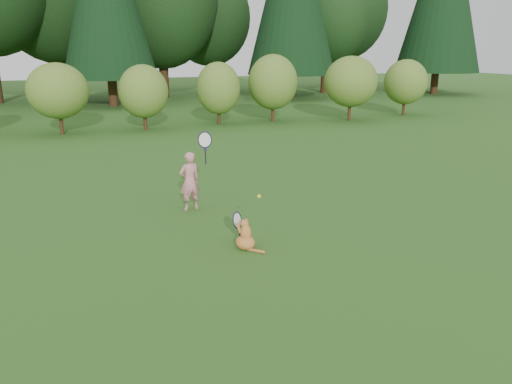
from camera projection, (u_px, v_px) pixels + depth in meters
name	position (u px, v px, depth m)	size (l,w,h in m)	color
ground	(262.00, 249.00, 7.87)	(100.00, 100.00, 0.00)	#254C15
shrub_row	(139.00, 93.00, 19.17)	(28.00, 3.00, 2.80)	#496920
child	(190.00, 180.00, 9.64)	(0.66, 0.39, 1.72)	#D68088
cat	(245.00, 233.00, 7.83)	(0.43, 0.71, 0.68)	orange
tennis_ball	(259.00, 196.00, 7.71)	(0.06, 0.06, 0.06)	yellow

